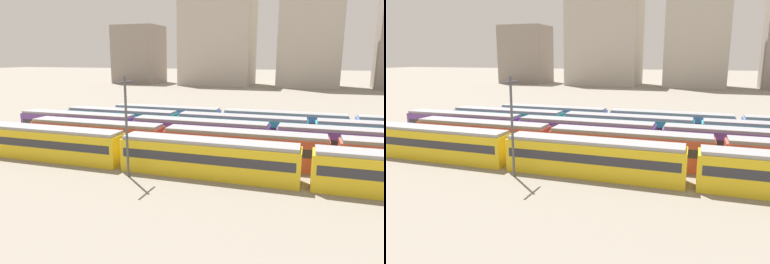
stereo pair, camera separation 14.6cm
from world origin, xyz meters
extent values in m
plane|color=gray|center=(0.00, 10.40, 0.00)|extent=(600.00, 600.00, 0.00)
cube|color=yellow|center=(-2.94, 0.00, 1.70)|extent=(18.00, 3.00, 3.40)
cube|color=#2D2D33|center=(-2.94, 0.00, 2.11)|extent=(17.20, 3.06, 0.90)
cube|color=#939399|center=(-2.94, 0.00, 3.57)|extent=(17.60, 2.70, 0.35)
cube|color=yellow|center=(15.96, 0.00, 1.70)|extent=(18.00, 3.00, 3.40)
cube|color=#2D2D33|center=(15.96, 0.00, 2.11)|extent=(17.20, 3.06, 0.90)
cube|color=#939399|center=(15.96, 0.00, 3.57)|extent=(17.60, 2.70, 0.35)
cube|color=#BC4C38|center=(-0.33, 5.20, 1.70)|extent=(18.00, 3.00, 3.40)
cube|color=#2D2D33|center=(-0.33, 5.20, 2.11)|extent=(17.20, 3.06, 0.90)
cube|color=#939399|center=(-0.33, 5.20, 3.57)|extent=(17.60, 2.70, 0.35)
cube|color=#BC4C38|center=(18.57, 5.20, 1.70)|extent=(18.00, 3.00, 3.40)
cube|color=#2D2D33|center=(18.57, 5.20, 2.11)|extent=(17.20, 3.06, 0.90)
cube|color=#939399|center=(18.57, 5.20, 3.57)|extent=(17.60, 2.70, 0.35)
cube|color=#6B429E|center=(-6.99, 10.40, 1.70)|extent=(18.00, 3.00, 3.40)
cube|color=#2D2D33|center=(-6.99, 10.40, 2.11)|extent=(17.20, 3.06, 0.90)
cube|color=#939399|center=(-6.99, 10.40, 3.57)|extent=(17.60, 2.70, 0.35)
cube|color=#6B429E|center=(11.91, 10.40, 1.70)|extent=(18.00, 3.00, 3.40)
cube|color=#2D2D33|center=(11.91, 10.40, 2.11)|extent=(17.20, 3.06, 0.90)
cube|color=#939399|center=(11.91, 10.40, 3.57)|extent=(17.60, 2.70, 0.35)
cube|color=#6B429E|center=(30.81, 10.40, 1.70)|extent=(18.00, 3.00, 3.40)
cube|color=#2D2D33|center=(30.81, 10.40, 2.11)|extent=(17.20, 3.06, 0.90)
cube|color=#939399|center=(30.81, 10.40, 3.57)|extent=(17.60, 2.70, 0.35)
cube|color=teal|center=(-2.52, 15.60, 1.70)|extent=(18.00, 3.00, 3.40)
cube|color=#2D2D33|center=(-2.52, 15.60, 2.11)|extent=(17.20, 3.06, 0.90)
cube|color=#939399|center=(-2.52, 15.60, 3.57)|extent=(17.60, 2.70, 0.35)
cube|color=teal|center=(16.38, 15.60, 1.70)|extent=(18.00, 3.00, 3.40)
cube|color=#2D2D33|center=(16.38, 15.60, 2.11)|extent=(17.20, 3.06, 0.90)
cube|color=#939399|center=(16.38, 15.60, 3.57)|extent=(17.60, 2.70, 0.35)
cube|color=#4C70BC|center=(2.97, 20.80, 1.70)|extent=(18.00, 3.00, 3.40)
cube|color=#2D2D33|center=(2.97, 20.80, 2.11)|extent=(17.20, 3.06, 0.90)
cube|color=#939399|center=(2.97, 20.80, 3.57)|extent=(17.60, 2.70, 0.35)
cube|color=#4C70BC|center=(21.87, 20.80, 1.70)|extent=(18.00, 3.00, 3.40)
cube|color=#2D2D33|center=(21.87, 20.80, 2.11)|extent=(17.20, 3.06, 0.90)
cube|color=#939399|center=(21.87, 20.80, 3.57)|extent=(17.60, 2.70, 0.35)
cylinder|color=#4C4C51|center=(8.54, -2.74, 5.00)|extent=(0.24, 0.24, 10.00)
cube|color=#47474C|center=(8.54, -2.74, 9.40)|extent=(0.16, 3.20, 0.16)
cube|color=gray|center=(-49.95, 116.29, 12.80)|extent=(20.09, 17.19, 25.60)
cube|color=#B2A899|center=(-12.58, 116.29, 17.54)|extent=(29.42, 21.88, 35.08)
cube|color=#B2A899|center=(24.26, 116.29, 24.22)|extent=(23.25, 18.21, 48.43)
camera|label=1|loc=(25.14, -32.38, 11.73)|focal=32.74mm
camera|label=2|loc=(25.28, -32.34, 11.73)|focal=32.74mm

